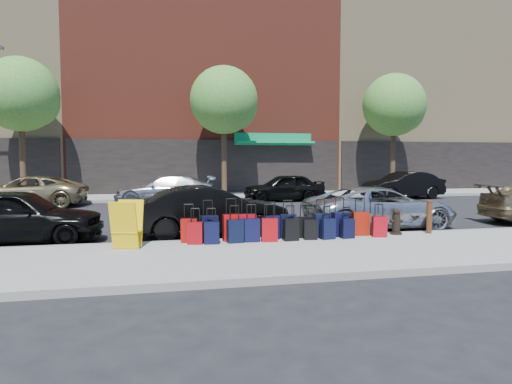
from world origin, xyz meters
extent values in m
plane|color=black|center=(0.00, 0.00, 0.00)|extent=(120.00, 120.00, 0.00)
cube|color=gray|center=(0.00, -6.50, 0.07)|extent=(60.00, 4.00, 0.15)
cube|color=gray|center=(0.00, 10.00, 0.07)|extent=(60.00, 4.00, 0.15)
cube|color=gray|center=(0.00, -4.48, 0.07)|extent=(60.00, 0.08, 0.15)
cube|color=gray|center=(0.00, 7.98, 0.07)|extent=(60.00, 0.08, 0.15)
cube|color=maroon|center=(0.00, 18.00, 10.00)|extent=(17.00, 12.00, 20.00)
cube|color=black|center=(0.00, 11.95, 1.70)|extent=(16.66, 0.15, 3.40)
cube|color=#0E804D|center=(4.00, 11.60, 3.20)|extent=(5.00, 0.91, 0.27)
cube|color=#0E804D|center=(4.00, 11.90, 3.55)|extent=(5.00, 0.10, 0.60)
cube|color=tan|center=(16.00, 18.00, 9.00)|extent=(15.00, 12.00, 18.00)
cube|color=black|center=(16.00, 11.95, 1.70)|extent=(14.70, 0.15, 3.40)
cylinder|color=black|center=(-10.00, 9.50, 2.55)|extent=(0.30, 0.30, 4.80)
sphere|color=#3A7226|center=(-10.00, 9.50, 5.52)|extent=(3.80, 3.80, 3.80)
sphere|color=#3A7226|center=(-9.40, 9.50, 5.14)|extent=(2.58, 2.58, 2.58)
cylinder|color=black|center=(0.50, 9.50, 2.55)|extent=(0.30, 0.30, 4.80)
sphere|color=#3A7226|center=(0.50, 9.50, 5.52)|extent=(3.80, 3.80, 3.80)
sphere|color=#3A7226|center=(1.10, 9.50, 5.14)|extent=(2.58, 2.58, 2.58)
cylinder|color=black|center=(11.00, 9.50, 2.55)|extent=(0.30, 0.30, 4.80)
sphere|color=#3A7226|center=(11.00, 9.50, 5.52)|extent=(3.80, 3.80, 3.80)
sphere|color=#3A7226|center=(11.60, 9.50, 5.14)|extent=(2.58, 2.58, 2.58)
cube|color=maroon|center=(-2.55, -4.83, 0.45)|extent=(0.42, 0.26, 0.59)
cylinder|color=black|center=(-2.55, -4.83, 1.09)|extent=(0.22, 0.06, 0.03)
cube|color=black|center=(-2.05, -4.78, 0.47)|extent=(0.47, 0.32, 0.65)
cylinder|color=black|center=(-2.05, -4.78, 1.18)|extent=(0.24, 0.08, 0.03)
cube|color=#B30B0C|center=(-1.47, -4.84, 0.49)|extent=(0.46, 0.27, 0.67)
cylinder|color=black|center=(-1.47, -4.84, 1.21)|extent=(0.25, 0.05, 0.03)
cube|color=maroon|center=(-1.08, -4.84, 0.48)|extent=(0.44, 0.24, 0.67)
cylinder|color=black|center=(-1.08, -4.84, 1.20)|extent=(0.25, 0.03, 0.03)
cube|color=black|center=(-0.43, -4.83, 0.45)|extent=(0.42, 0.26, 0.60)
cylinder|color=black|center=(-0.43, -4.83, 1.10)|extent=(0.23, 0.05, 0.03)
cube|color=black|center=(0.03, -4.76, 0.46)|extent=(0.43, 0.27, 0.62)
cylinder|color=black|center=(0.03, -4.76, 1.13)|extent=(0.23, 0.05, 0.03)
cube|color=black|center=(0.47, -4.82, 0.43)|extent=(0.40, 0.27, 0.55)
cylinder|color=black|center=(0.47, -4.82, 1.03)|extent=(0.21, 0.07, 0.03)
cube|color=black|center=(0.93, -4.85, 0.47)|extent=(0.44, 0.26, 0.63)
cylinder|color=black|center=(0.93, -4.85, 1.15)|extent=(0.24, 0.05, 0.03)
cube|color=black|center=(1.47, -4.83, 0.48)|extent=(0.46, 0.28, 0.65)
cylinder|color=black|center=(1.47, -4.83, 1.19)|extent=(0.25, 0.05, 0.03)
cube|color=maroon|center=(2.07, -4.79, 0.47)|extent=(0.46, 0.29, 0.64)
cylinder|color=black|center=(2.07, -4.79, 1.17)|extent=(0.24, 0.06, 0.03)
cube|color=#3A3A3F|center=(2.48, -4.80, 0.44)|extent=(0.42, 0.28, 0.58)
cylinder|color=black|center=(2.48, -4.80, 1.07)|extent=(0.22, 0.07, 0.03)
cube|color=maroon|center=(-2.42, -5.09, 0.42)|extent=(0.40, 0.28, 0.54)
cylinder|color=black|center=(-2.42, -5.09, 1.01)|extent=(0.21, 0.07, 0.03)
cube|color=black|center=(-2.03, -5.16, 0.42)|extent=(0.38, 0.23, 0.54)
cylinder|color=black|center=(-2.03, -5.16, 1.01)|extent=(0.21, 0.04, 0.03)
cube|color=black|center=(-1.44, -5.12, 0.44)|extent=(0.41, 0.27, 0.57)
cylinder|color=black|center=(-1.44, -5.12, 1.06)|extent=(0.22, 0.06, 0.03)
cube|color=black|center=(-1.01, -5.08, 0.44)|extent=(0.41, 0.25, 0.58)
cylinder|color=black|center=(-1.01, -5.08, 1.07)|extent=(0.22, 0.04, 0.03)
cube|color=#9A090E|center=(-0.57, -5.15, 0.44)|extent=(0.42, 0.28, 0.59)
cylinder|color=black|center=(-0.57, -5.15, 1.08)|extent=(0.23, 0.06, 0.03)
cube|color=black|center=(0.00, -5.14, 0.43)|extent=(0.39, 0.25, 0.56)
cylinder|color=black|center=(0.00, -5.14, 1.03)|extent=(0.21, 0.05, 0.03)
cube|color=black|center=(0.53, -5.10, 0.41)|extent=(0.38, 0.26, 0.51)
cylinder|color=black|center=(0.53, -5.10, 0.96)|extent=(0.20, 0.06, 0.03)
cube|color=black|center=(0.99, -5.15, 0.42)|extent=(0.40, 0.28, 0.53)
cylinder|color=black|center=(0.99, -5.15, 1.00)|extent=(0.21, 0.07, 0.03)
cube|color=black|center=(1.54, -5.13, 0.41)|extent=(0.37, 0.24, 0.51)
cylinder|color=black|center=(1.54, -5.13, 0.96)|extent=(0.20, 0.05, 0.03)
cube|color=#A00A15|center=(2.45, -5.13, 0.42)|extent=(0.41, 0.28, 0.55)
cylinder|color=black|center=(2.45, -5.13, 1.02)|extent=(0.21, 0.07, 0.03)
cylinder|color=black|center=(3.12, -4.82, 0.18)|extent=(0.32, 0.32, 0.05)
cylinder|color=black|center=(3.12, -4.82, 0.46)|extent=(0.22, 0.22, 0.50)
sphere|color=black|center=(3.12, -4.82, 0.77)|extent=(0.20, 0.20, 0.20)
cylinder|color=black|center=(3.12, -4.82, 0.51)|extent=(0.37, 0.12, 0.09)
cylinder|color=#38190C|center=(4.09, -4.88, 0.60)|extent=(0.15, 0.15, 0.89)
cylinder|color=#38190C|center=(4.09, -4.88, 1.04)|extent=(0.17, 0.17, 0.04)
cube|color=yellow|center=(-4.06, -5.46, 0.71)|extent=(0.67, 0.44, 1.10)
cube|color=yellow|center=(-3.95, -5.08, 0.71)|extent=(0.67, 0.44, 1.10)
cube|color=yellow|center=(-4.00, -5.27, 0.54)|extent=(0.70, 0.56, 0.02)
imported|color=black|center=(-6.89, -3.27, 0.74)|extent=(4.43, 2.01, 1.47)
imported|color=black|center=(-1.80, -3.16, 0.72)|extent=(4.47, 1.76, 1.45)
imported|color=#B8BABF|center=(3.65, -2.87, 0.67)|extent=(4.86, 2.31, 1.34)
imported|color=tan|center=(-9.13, 6.73, 0.72)|extent=(5.40, 2.94, 1.44)
imported|color=silver|center=(-2.87, 6.61, 0.71)|extent=(5.00, 2.29, 1.42)
imported|color=black|center=(3.28, 6.92, 0.73)|extent=(4.30, 1.81, 1.45)
imported|color=black|center=(10.16, 6.80, 0.76)|extent=(4.77, 2.21, 1.51)
camera|label=1|loc=(-3.36, -16.13, 2.22)|focal=32.00mm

